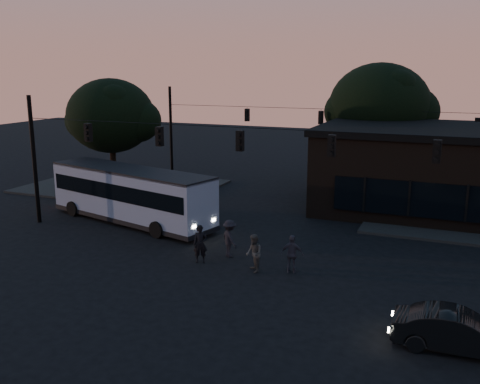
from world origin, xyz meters
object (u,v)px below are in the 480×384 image
at_px(building, 443,169).
at_px(bus, 131,192).
at_px(pedestrian_a, 200,244).
at_px(pedestrian_c, 292,254).
at_px(car, 458,331).
at_px(pedestrian_d, 230,238).
at_px(pedestrian_b, 254,253).

height_order(building, bus, building).
xyz_separation_m(building, bus, (-16.89, -9.83, -0.90)).
distance_m(pedestrian_a, pedestrian_c, 4.40).
distance_m(car, pedestrian_c, 8.28).
relative_size(pedestrian_c, pedestrian_d, 0.95).
height_order(bus, pedestrian_a, bus).
bearing_deg(pedestrian_a, car, -42.67).
xyz_separation_m(bus, car, (18.21, -8.65, -1.14)).
height_order(car, pedestrian_c, pedestrian_c).
distance_m(building, car, 18.64).
distance_m(pedestrian_b, pedestrian_c, 1.71).
bearing_deg(building, pedestrian_b, -116.60).
bearing_deg(pedestrian_a, pedestrian_d, 30.56).
xyz_separation_m(pedestrian_c, pedestrian_d, (-3.43, 0.88, 0.05)).
bearing_deg(pedestrian_d, car, -166.45).
relative_size(building, pedestrian_d, 8.33).
xyz_separation_m(building, pedestrian_d, (-9.06, -13.13, -1.78)).
height_order(bus, pedestrian_d, bus).
bearing_deg(building, car, -85.91).
xyz_separation_m(pedestrian_a, pedestrian_d, (0.95, 1.28, 0.01)).
relative_size(bus, car, 2.87).
bearing_deg(car, bus, 63.11).
relative_size(car, pedestrian_d, 2.22).
xyz_separation_m(pedestrian_b, pedestrian_c, (1.63, 0.51, 0.01)).
distance_m(pedestrian_c, pedestrian_d, 3.54).
bearing_deg(pedestrian_d, pedestrian_c, -153.54).
distance_m(bus, car, 20.19).
distance_m(car, pedestrian_b, 9.46).
height_order(pedestrian_b, pedestrian_c, pedestrian_c).
relative_size(building, car, 3.76).
height_order(bus, pedestrian_b, bus).
distance_m(building, pedestrian_a, 17.64).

